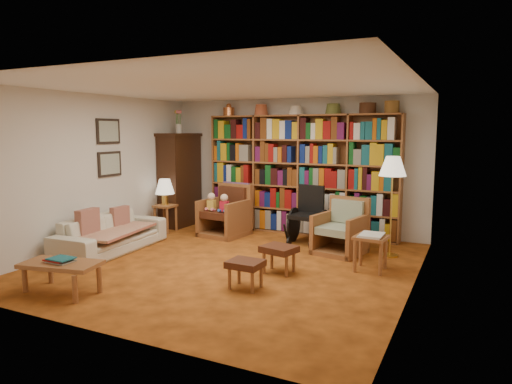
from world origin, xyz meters
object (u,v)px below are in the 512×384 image
Objects in this scene: coffee_table at (61,266)px; footstool_b at (245,266)px; side_table_papers at (371,242)px; sofa at (111,233)px; footstool_a at (279,251)px; wheelchair at (308,217)px; floor_lamp at (393,170)px; armchair_leather at (227,214)px; armchair_sage at (341,232)px; side_table_lamp at (165,212)px.

footstool_b is at bearing 29.62° from coffee_table.
side_table_papers is 1.85m from footstool_b.
side_table_papers is (3.93, 0.77, 0.11)m from sofa.
footstool_a is 1.21× the size of footstool_b.
wheelchair is at bearing 62.81° from coffee_table.
side_table_papers is 1.26m from footstool_a.
floor_lamp is at bearing 50.98° from footstool_a.
armchair_leather is (1.07, 1.84, 0.10)m from sofa.
sofa is 2.28× the size of armchair_sage.
coffee_table is at bearing -137.79° from footstool_a.
sofa is 2.00× the size of coffee_table.
armchair_sage reaches higher than footstool_b.
sofa is 4.68× the size of footstool_b.
wheelchair is (1.58, 0.02, 0.06)m from armchair_leather.
sofa is 4.48m from floor_lamp.
floor_lamp reaches higher than coffee_table.
sofa is 3.82× the size of side_table_lamp.
wheelchair is 3.99m from coffee_table.
floor_lamp is 1.26m from side_table_papers.
footstool_a is 0.52× the size of coffee_table.
armchair_leather is (1.17, 0.30, 0.02)m from side_table_lamp.
floor_lamp is (4.15, 0.08, 0.95)m from side_table_lamp.
sofa reaches higher than footstool_b.
side_table_lamp is 0.54× the size of armchair_leather.
wheelchair is 1.74m from footstool_a.
side_table_papers is 3.96m from coffee_table.
armchair_leather is 0.96× the size of wheelchair.
armchair_leather is at bearing -33.81° from sofa.
armchair_sage is at bearing 52.50° from coffee_table.
wheelchair is at bearing 6.52° from side_table_lamp.
side_table_papers reaches higher than footstool_a.
coffee_table is (-2.49, -3.24, -0.01)m from armchair_sage.
armchair_sage is 0.74m from wheelchair.
footstool_b is at bearing -37.48° from side_table_lamp.
wheelchair is 1.00× the size of coffee_table.
wheelchair is at bearing 139.70° from side_table_papers.
armchair_sage is 1.00m from side_table_papers.
side_table_lamp is at bearing -173.48° from wheelchair.
footstool_a is (2.94, -1.41, -0.07)m from side_table_lamp.
footstool_a is at bearing -25.58° from side_table_lamp.
floor_lamp is 1.56× the size of coffee_table.
side_table_lamp is 0.60× the size of armchair_sage.
floor_lamp reaches higher than armchair_leather.
sofa is at bearing 167.18° from footstool_b.
footstool_a reaches higher than footstool_b.
sofa is at bearing 115.95° from coffee_table.
armchair_sage reaches higher than side_table_lamp.
armchair_leather is 1.10× the size of armchair_sage.
armchair_leather is 3.54m from coffee_table.
armchair_leather is 2.26m from armchair_sage.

